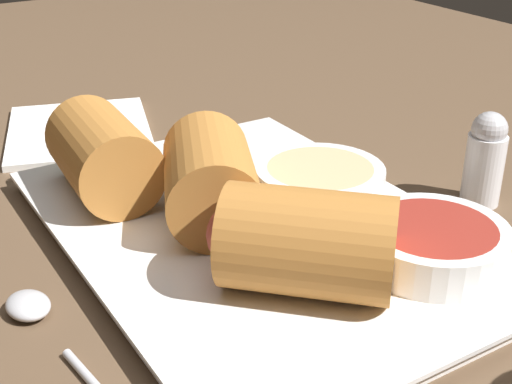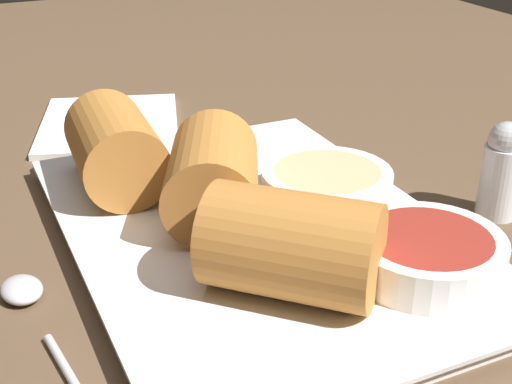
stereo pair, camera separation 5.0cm
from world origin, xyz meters
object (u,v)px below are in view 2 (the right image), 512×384
dipping_bowl_near (327,185)px  spoon (34,312)px  salt_shaker (502,170)px  dipping_bowl_far (426,253)px  napkin (110,124)px  serving_plate (256,234)px

dipping_bowl_near → spoon: 21.75cm
salt_shaker → spoon: bearing=-92.0°
dipping_bowl_far → napkin: 37.54cm
dipping_bowl_near → napkin: (-25.31, -9.51, -2.53)cm
spoon → serving_plate: bearing=99.1°
spoon → napkin: bearing=157.7°
dipping_bowl_near → salt_shaker: (4.69, 11.79, 0.83)cm
serving_plate → dipping_bowl_far: bearing=34.8°
napkin → salt_shaker: size_ratio=2.52×
serving_plate → napkin: 26.60cm
dipping_bowl_far → spoon: 23.27cm
spoon → salt_shaker: bearing=88.0°
dipping_bowl_far → spoon: bearing=-108.2°
spoon → napkin: (-28.81, 11.82, -0.18)cm
napkin → salt_shaker: salt_shaker is taller
napkin → dipping_bowl_near: bearing=20.6°
spoon → dipping_bowl_near: bearing=99.3°
serving_plate → dipping_bowl_near: (-1.06, 6.07, 2.07)cm
napkin → salt_shaker: bearing=35.4°
spoon → napkin: size_ratio=0.97×
spoon → dipping_bowl_far: bearing=71.8°
dipping_bowl_near → salt_shaker: salt_shaker is taller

